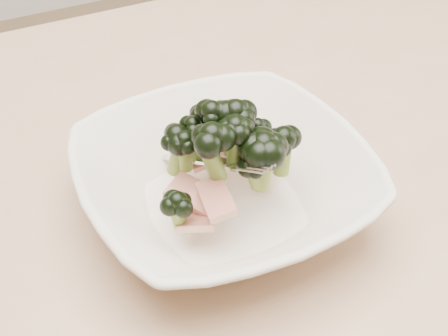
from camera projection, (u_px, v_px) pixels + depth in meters
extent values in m
cube|color=tan|center=(197.00, 201.00, 0.62)|extent=(1.20, 0.80, 0.04)
cylinder|color=tan|center=(374.00, 147.00, 1.29)|extent=(0.06, 0.06, 0.71)
imported|color=beige|center=(224.00, 183.00, 0.56)|extent=(0.26, 0.26, 0.06)
cylinder|color=olive|center=(178.00, 157.00, 0.55)|extent=(0.02, 0.02, 0.04)
ellipsoid|color=black|center=(177.00, 135.00, 0.54)|extent=(0.04, 0.04, 0.03)
cylinder|color=olive|center=(213.00, 161.00, 0.52)|extent=(0.03, 0.02, 0.04)
ellipsoid|color=black|center=(212.00, 135.00, 0.50)|extent=(0.04, 0.04, 0.03)
cylinder|color=olive|center=(207.00, 133.00, 0.59)|extent=(0.02, 0.02, 0.04)
ellipsoid|color=black|center=(207.00, 110.00, 0.57)|extent=(0.04, 0.04, 0.03)
cylinder|color=olive|center=(282.00, 158.00, 0.56)|extent=(0.02, 0.02, 0.03)
ellipsoid|color=black|center=(284.00, 138.00, 0.55)|extent=(0.04, 0.04, 0.03)
cylinder|color=olive|center=(194.00, 145.00, 0.56)|extent=(0.02, 0.01, 0.04)
ellipsoid|color=black|center=(193.00, 125.00, 0.55)|extent=(0.03, 0.03, 0.02)
cylinder|color=olive|center=(263.00, 169.00, 0.53)|extent=(0.02, 0.02, 0.04)
ellipsoid|color=black|center=(264.00, 145.00, 0.52)|extent=(0.04, 0.04, 0.03)
cylinder|color=olive|center=(257.00, 141.00, 0.58)|extent=(0.02, 0.02, 0.03)
ellipsoid|color=black|center=(257.00, 127.00, 0.57)|extent=(0.03, 0.03, 0.02)
cylinder|color=olive|center=(236.00, 147.00, 0.53)|extent=(0.02, 0.02, 0.04)
ellipsoid|color=black|center=(236.00, 125.00, 0.52)|extent=(0.03, 0.03, 0.03)
cylinder|color=olive|center=(185.00, 157.00, 0.54)|extent=(0.01, 0.01, 0.03)
ellipsoid|color=black|center=(184.00, 140.00, 0.53)|extent=(0.03, 0.03, 0.02)
cylinder|color=olive|center=(220.00, 131.00, 0.59)|extent=(0.02, 0.02, 0.04)
ellipsoid|color=black|center=(220.00, 110.00, 0.58)|extent=(0.03, 0.03, 0.03)
cylinder|color=olive|center=(212.00, 132.00, 0.54)|extent=(0.02, 0.02, 0.04)
ellipsoid|color=black|center=(212.00, 111.00, 0.53)|extent=(0.03, 0.03, 0.03)
cylinder|color=olive|center=(235.00, 146.00, 0.53)|extent=(0.02, 0.02, 0.03)
ellipsoid|color=black|center=(235.00, 126.00, 0.52)|extent=(0.03, 0.03, 0.03)
cylinder|color=olive|center=(178.00, 217.00, 0.52)|extent=(0.02, 0.01, 0.03)
ellipsoid|color=black|center=(177.00, 201.00, 0.51)|extent=(0.03, 0.03, 0.02)
cylinder|color=olive|center=(255.00, 178.00, 0.53)|extent=(0.02, 0.01, 0.02)
ellipsoid|color=black|center=(255.00, 164.00, 0.52)|extent=(0.03, 0.03, 0.02)
cylinder|color=olive|center=(235.00, 136.00, 0.55)|extent=(0.02, 0.02, 0.04)
ellipsoid|color=black|center=(236.00, 112.00, 0.53)|extent=(0.04, 0.04, 0.03)
cube|color=maroon|center=(239.00, 134.00, 0.59)|extent=(0.05, 0.05, 0.02)
cube|color=maroon|center=(201.00, 215.00, 0.53)|extent=(0.05, 0.05, 0.02)
cube|color=maroon|center=(212.00, 149.00, 0.58)|extent=(0.05, 0.04, 0.03)
cube|color=maroon|center=(263.00, 151.00, 0.59)|extent=(0.05, 0.05, 0.01)
cube|color=maroon|center=(216.00, 199.00, 0.52)|extent=(0.03, 0.05, 0.01)
cube|color=maroon|center=(204.00, 123.00, 0.60)|extent=(0.06, 0.06, 0.01)
cube|color=maroon|center=(195.00, 195.00, 0.54)|extent=(0.05, 0.06, 0.02)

